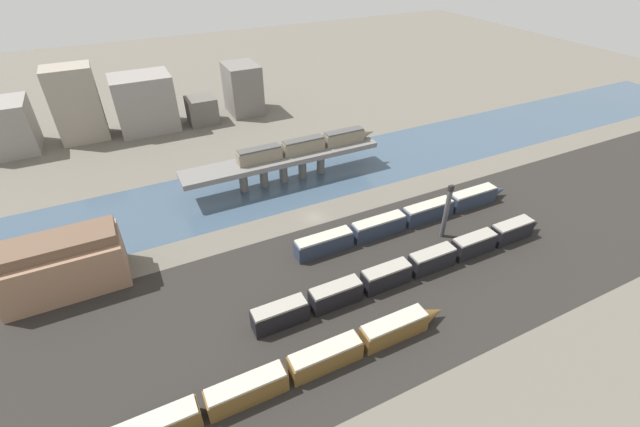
{
  "coord_description": "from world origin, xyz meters",
  "views": [
    {
      "loc": [
        -33.95,
        -71.64,
        55.97
      ],
      "look_at": [
        0.0,
        -2.95,
        2.88
      ],
      "focal_mm": 24.0,
      "sensor_mm": 36.0,
      "label": 1
    }
  ],
  "objects_px": {
    "train_yard_far": "(409,217)",
    "train_on_bridge": "(308,144)",
    "warehouse_building": "(62,265)",
    "train_yard_near": "(297,369)",
    "train_yard_mid": "(414,266)",
    "signal_tower": "(446,212)"
  },
  "relations": [
    {
      "from": "train_yard_mid",
      "to": "signal_tower",
      "type": "bearing_deg",
      "value": 29.26
    },
    {
      "from": "warehouse_building",
      "to": "signal_tower",
      "type": "xyz_separation_m",
      "value": [
        71.22,
        -18.29,
        0.93
      ]
    },
    {
      "from": "train_yard_mid",
      "to": "signal_tower",
      "type": "height_order",
      "value": "signal_tower"
    },
    {
      "from": "signal_tower",
      "to": "warehouse_building",
      "type": "bearing_deg",
      "value": 165.59
    },
    {
      "from": "signal_tower",
      "to": "train_yard_near",
      "type": "bearing_deg",
      "value": -156.98
    },
    {
      "from": "train_yard_near",
      "to": "train_yard_mid",
      "type": "xyz_separation_m",
      "value": [
        28.73,
        10.49,
        0.21
      ]
    },
    {
      "from": "train_yard_near",
      "to": "train_yard_far",
      "type": "relative_size",
      "value": 0.94
    },
    {
      "from": "train_yard_mid",
      "to": "train_yard_far",
      "type": "xyz_separation_m",
      "value": [
        8.87,
        13.67,
        -0.13
      ]
    },
    {
      "from": "train_yard_near",
      "to": "train_on_bridge",
      "type": "bearing_deg",
      "value": 63.33
    },
    {
      "from": "train_yard_near",
      "to": "train_yard_mid",
      "type": "height_order",
      "value": "train_yard_mid"
    },
    {
      "from": "warehouse_building",
      "to": "train_yard_mid",
      "type": "bearing_deg",
      "value": -23.47
    },
    {
      "from": "train_on_bridge",
      "to": "warehouse_building",
      "type": "height_order",
      "value": "warehouse_building"
    },
    {
      "from": "train_yard_mid",
      "to": "train_yard_far",
      "type": "bearing_deg",
      "value": 57.03
    },
    {
      "from": "warehouse_building",
      "to": "train_yard_near",
      "type": "bearing_deg",
      "value": -50.31
    },
    {
      "from": "train_on_bridge",
      "to": "signal_tower",
      "type": "bearing_deg",
      "value": -68.51
    },
    {
      "from": "train_yard_far",
      "to": "train_on_bridge",
      "type": "bearing_deg",
      "value": 109.39
    },
    {
      "from": "train_yard_near",
      "to": "signal_tower",
      "type": "height_order",
      "value": "signal_tower"
    },
    {
      "from": "train_yard_mid",
      "to": "signal_tower",
      "type": "distance_m",
      "value": 15.1
    },
    {
      "from": "train_yard_near",
      "to": "signal_tower",
      "type": "relative_size",
      "value": 4.19
    },
    {
      "from": "train_yard_far",
      "to": "warehouse_building",
      "type": "distance_m",
      "value": 68.48
    },
    {
      "from": "train_yard_near",
      "to": "signal_tower",
      "type": "bearing_deg",
      "value": 23.02
    },
    {
      "from": "warehouse_building",
      "to": "signal_tower",
      "type": "relative_size",
      "value": 1.65
    }
  ]
}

